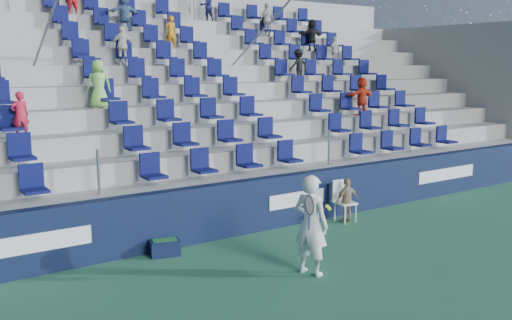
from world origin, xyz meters
The scene contains 7 objects.
ground centered at (0.00, 0.00, 0.00)m, with size 70.00×70.00×0.00m, color #2E6B48.
sponsor_wall centered at (0.00, 3.15, 0.60)m, with size 24.00×0.32×1.20m.
grandstand centered at (0.01, 8.24, 2.14)m, with size 24.00×8.17×6.63m.
tennis_player centered at (-0.29, 0.35, 0.91)m, with size 0.72×0.77×1.82m.
line_judge_chair centered at (2.63, 2.65, 0.57)m, with size 0.48×0.49×1.00m.
line_judge centered at (2.63, 2.50, 0.54)m, with size 0.63×0.26×1.07m, color tan.
ball_bin centered at (-2.02, 2.75, 0.17)m, with size 0.65×0.51×0.32m.
Camera 1 is at (-6.64, -7.20, 3.74)m, focal length 40.00 mm.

